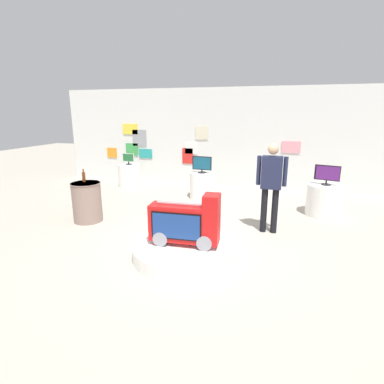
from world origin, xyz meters
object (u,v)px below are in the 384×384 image
at_px(tv_on_left_rear, 202,164).
at_px(tv_on_right_rear, 327,174).
at_px(shopper_browsing_near_truck, 271,182).
at_px(display_pedestal_left_rear, 202,186).
at_px(tv_on_center_rear, 128,158).
at_px(side_table_round, 87,202).
at_px(display_pedestal_right_rear, 324,200).
at_px(main_display_pedestal, 185,250).
at_px(novelty_firetruck_tv, 186,224).
at_px(bottle_on_side_table, 84,177).
at_px(display_pedestal_center_rear, 129,176).

height_order(tv_on_left_rear, tv_on_right_rear, same).
bearing_deg(shopper_browsing_near_truck, display_pedestal_left_rear, 132.22).
distance_m(display_pedestal_left_rear, tv_on_left_rear, 0.58).
bearing_deg(tv_on_right_rear, shopper_browsing_near_truck, -130.53).
bearing_deg(tv_on_center_rear, side_table_round, -79.40).
bearing_deg(display_pedestal_left_rear, display_pedestal_right_rear, -11.91).
bearing_deg(side_table_round, shopper_browsing_near_truck, 5.94).
relative_size(main_display_pedestal, side_table_round, 1.98).
height_order(novelty_firetruck_tv, tv_on_center_rear, novelty_firetruck_tv).
xyz_separation_m(novelty_firetruck_tv, display_pedestal_right_rear, (2.42, 2.84, -0.21)).
bearing_deg(shopper_browsing_near_truck, display_pedestal_right_rear, 49.59).
xyz_separation_m(display_pedestal_left_rear, shopper_browsing_near_truck, (1.83, -2.01, 0.66)).
distance_m(display_pedestal_left_rear, display_pedestal_right_rear, 3.07).
bearing_deg(bottle_on_side_table, novelty_firetruck_tv, -24.20).
relative_size(display_pedestal_left_rear, bottle_on_side_table, 2.59).
bearing_deg(display_pedestal_right_rear, tv_on_right_rear, -74.01).
distance_m(main_display_pedestal, display_pedestal_left_rear, 3.52).
distance_m(main_display_pedestal, side_table_round, 2.73).
distance_m(side_table_round, shopper_browsing_near_truck, 3.82).
relative_size(main_display_pedestal, bottle_on_side_table, 6.13).
bearing_deg(side_table_round, main_display_pedestal, -23.24).
bearing_deg(side_table_round, display_pedestal_right_rear, 19.75).
bearing_deg(tv_on_center_rear, display_pedestal_center_rear, 91.26).
height_order(display_pedestal_right_rear, shopper_browsing_near_truck, shopper_browsing_near_truck).
bearing_deg(main_display_pedestal, display_pedestal_left_rear, 99.16).
bearing_deg(tv_on_center_rear, bottle_on_side_table, -80.73).
relative_size(tv_on_left_rear, display_pedestal_right_rear, 0.67).
bearing_deg(side_table_round, novelty_firetruck_tv, -23.17).
bearing_deg(shopper_browsing_near_truck, tv_on_left_rear, 132.27).
bearing_deg(display_pedestal_left_rear, bottle_on_side_table, -131.16).
relative_size(main_display_pedestal, tv_on_center_rear, 4.44).
bearing_deg(display_pedestal_right_rear, display_pedestal_center_rear, 166.36).
height_order(tv_on_center_rear, shopper_browsing_near_truck, shopper_browsing_near_truck).
bearing_deg(main_display_pedestal, tv_on_right_rear, 49.26).
height_order(novelty_firetruck_tv, tv_on_right_rear, tv_on_right_rear).
relative_size(tv_on_right_rear, side_table_round, 0.62).
distance_m(tv_on_right_rear, bottle_on_side_table, 5.29).
bearing_deg(bottle_on_side_table, display_pedestal_right_rear, 18.47).
height_order(novelty_firetruck_tv, side_table_round, novelty_firetruck_tv).
distance_m(display_pedestal_right_rear, shopper_browsing_near_truck, 1.93).
xyz_separation_m(main_display_pedestal, display_pedestal_right_rear, (2.44, 2.84, 0.24)).
distance_m(novelty_firetruck_tv, bottle_on_side_table, 2.88).
bearing_deg(display_pedestal_left_rear, tv_on_center_rear, 164.41).
bearing_deg(tv_on_left_rear, novelty_firetruck_tv, -80.50).
relative_size(display_pedestal_left_rear, side_table_round, 0.84).
distance_m(display_pedestal_right_rear, side_table_round, 5.24).
bearing_deg(display_pedestal_left_rear, novelty_firetruck_tv, -80.50).
bearing_deg(novelty_firetruck_tv, main_display_pedestal, 164.67).
relative_size(display_pedestal_left_rear, display_pedestal_right_rear, 0.90).
xyz_separation_m(novelty_firetruck_tv, tv_on_right_rear, (2.42, 2.84, 0.38)).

